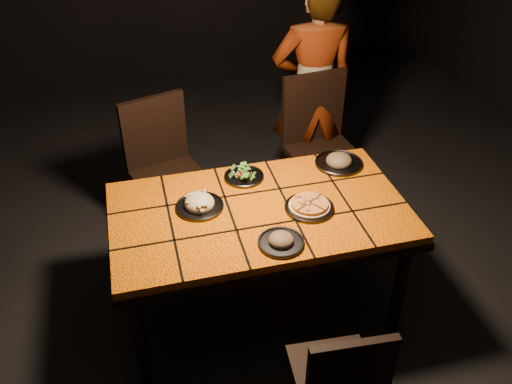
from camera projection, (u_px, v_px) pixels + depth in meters
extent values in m
cube|color=black|center=(259.00, 306.00, 3.38)|extent=(6.00, 7.00, 0.04)
cube|color=orange|center=(259.00, 212.00, 2.95)|extent=(1.60, 0.90, 0.05)
cube|color=black|center=(259.00, 219.00, 2.98)|extent=(1.62, 0.92, 0.04)
cylinder|color=black|center=(140.00, 339.00, 2.74)|extent=(0.07, 0.07, 0.66)
cylinder|color=black|center=(400.00, 287.00, 3.03)|extent=(0.07, 0.07, 0.66)
cylinder|color=black|center=(130.00, 245.00, 3.32)|extent=(0.07, 0.07, 0.66)
cylinder|color=black|center=(349.00, 210.00, 3.62)|extent=(0.07, 0.07, 0.66)
cube|color=black|center=(334.00, 374.00, 2.49)|extent=(0.40, 0.40, 0.04)
cube|color=black|center=(350.00, 375.00, 2.23)|extent=(0.37, 0.06, 0.41)
cylinder|color=black|center=(350.00, 370.00, 2.75)|extent=(0.03, 0.03, 0.38)
cylinder|color=black|center=(292.00, 379.00, 2.71)|extent=(0.03, 0.03, 0.38)
cube|color=black|center=(170.00, 178.00, 3.65)|extent=(0.56, 0.56, 0.04)
cube|color=black|center=(154.00, 131.00, 3.64)|extent=(0.44, 0.17, 0.49)
cylinder|color=black|center=(160.00, 231.00, 3.59)|extent=(0.04, 0.04, 0.46)
cylinder|color=black|center=(208.00, 213.00, 3.75)|extent=(0.04, 0.04, 0.46)
cylinder|color=black|center=(139.00, 203.00, 3.85)|extent=(0.04, 0.04, 0.46)
cylinder|color=black|center=(186.00, 188.00, 4.00)|extent=(0.04, 0.04, 0.46)
cube|color=black|center=(324.00, 155.00, 3.85)|extent=(0.52, 0.52, 0.04)
cube|color=black|center=(313.00, 107.00, 3.85)|extent=(0.47, 0.10, 0.52)
cylinder|color=black|center=(309.00, 205.00, 3.81)|extent=(0.04, 0.04, 0.48)
cylinder|color=black|center=(357.00, 194.00, 3.92)|extent=(0.04, 0.04, 0.48)
cylinder|color=black|center=(287.00, 177.00, 4.09)|extent=(0.04, 0.04, 0.48)
cylinder|color=black|center=(332.00, 167.00, 4.21)|extent=(0.04, 0.04, 0.48)
imported|color=brown|center=(313.00, 91.00, 3.93)|extent=(0.64, 0.45, 1.68)
cylinder|color=#39393E|center=(309.00, 208.00, 2.93)|extent=(0.27, 0.27, 0.01)
torus|color=#39393E|center=(309.00, 207.00, 2.92)|extent=(0.27, 0.27, 0.01)
cylinder|color=tan|center=(309.00, 206.00, 2.92)|extent=(0.31, 0.31, 0.01)
cylinder|color=gold|center=(309.00, 204.00, 2.91)|extent=(0.28, 0.28, 0.02)
cylinder|color=#39393E|center=(200.00, 207.00, 2.94)|extent=(0.26, 0.26, 0.01)
torus|color=#39393E|center=(200.00, 206.00, 2.93)|extent=(0.26, 0.26, 0.01)
ellipsoid|color=tan|center=(200.00, 203.00, 2.92)|extent=(0.16, 0.16, 0.09)
cylinder|color=#39393E|center=(244.00, 177.00, 3.17)|extent=(0.23, 0.23, 0.01)
torus|color=#39393E|center=(244.00, 176.00, 3.17)|extent=(0.23, 0.23, 0.01)
cylinder|color=#39393E|center=(281.00, 243.00, 2.69)|extent=(0.23, 0.23, 0.01)
torus|color=#39393E|center=(281.00, 242.00, 2.69)|extent=(0.23, 0.23, 0.01)
ellipsoid|color=brown|center=(281.00, 239.00, 2.68)|extent=(0.14, 0.14, 0.08)
cylinder|color=#39393E|center=(339.00, 163.00, 3.29)|extent=(0.29, 0.29, 0.01)
torus|color=#39393E|center=(339.00, 162.00, 3.29)|extent=(0.29, 0.29, 0.01)
ellipsoid|color=brown|center=(339.00, 159.00, 3.28)|extent=(0.17, 0.17, 0.10)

